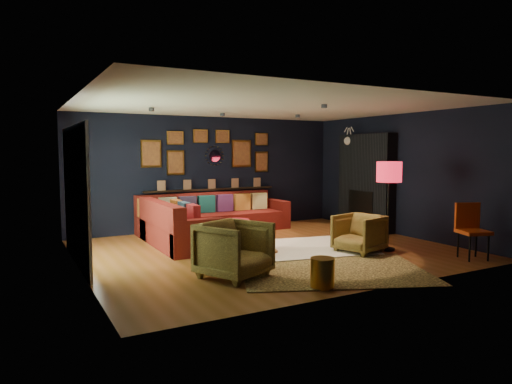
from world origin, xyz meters
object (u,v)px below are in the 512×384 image
gold_stool (322,273)px  dog (254,246)px  sectional (201,222)px  pouf (235,229)px  coffee_table (237,230)px  armchair_right (359,232)px  floor_lamp (389,176)px  armchair_left (234,247)px  orange_chair (471,226)px

gold_stool → dog: (0.02, 1.93, 0.01)m
sectional → pouf: bearing=-55.9°
coffee_table → armchair_right: 2.22m
coffee_table → armchair_right: size_ratio=1.04×
floor_lamp → armchair_left: bearing=-174.7°
pouf → gold_stool: 3.50m
sectional → floor_lamp: size_ratio=2.11×
coffee_table → floor_lamp: 2.94m
gold_stool → armchair_right: bearing=37.1°
pouf → sectional: bearing=124.1°
orange_chair → coffee_table: bearing=160.8°
pouf → gold_stool: bearing=-96.6°
gold_stool → armchair_left: bearing=129.0°
floor_lamp → gold_stool: bearing=-152.0°
coffee_table → gold_stool: 2.77m
dog → armchair_left: bearing=-154.8°
armchair_right → floor_lamp: bearing=65.1°
sectional → orange_chair: size_ratio=3.66×
gold_stool → coffee_table: bearing=88.0°
pouf → floor_lamp: bearing=-47.1°
coffee_table → pouf: (0.31, 0.71, -0.11)m
floor_lamp → dog: bearing=165.4°
sectional → coffee_table: (0.15, -1.39, 0.01)m
coffee_table → gold_stool: bearing=-92.0°
coffee_table → floor_lamp: size_ratio=0.48×
coffee_table → armchair_left: bearing=-117.0°
orange_chair → dog: 3.65m
gold_stool → dog: 1.93m
pouf → armchair_right: size_ratio=0.79×
armchair_left → armchair_right: size_ratio=1.18×
orange_chair → floor_lamp: bearing=145.2°
floor_lamp → orange_chair: bearing=-55.4°
gold_stool → floor_lamp: 2.99m
floor_lamp → dog: 2.75m
pouf → floor_lamp: (2.03, -2.18, 1.13)m
coffee_table → armchair_right: (1.75, -1.37, 0.04)m
armchair_right → gold_stool: bearing=-67.6°
armchair_left → gold_stool: (0.81, -1.00, -0.24)m
gold_stool → dog: bearing=89.4°
armchair_left → pouf: bearing=39.2°
gold_stool → sectional: bearing=90.8°
coffee_table → orange_chair: size_ratio=0.83×
sectional → coffee_table: 1.40m
orange_chair → floor_lamp: size_ratio=0.58×
armchair_left → orange_chair: orange_chair is taller
coffee_table → orange_chair: 4.05m
armchair_right → orange_chair: bearing=33.1°
orange_chair → dog: bearing=171.8°
floor_lamp → dog: floor_lamp is taller
coffee_table → gold_stool: coffee_table is taller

